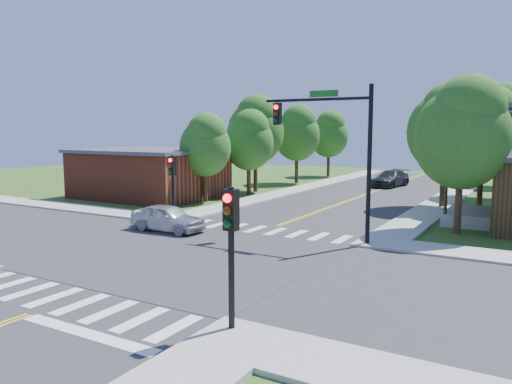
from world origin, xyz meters
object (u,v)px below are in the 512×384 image
Objects in this scene: car_silver at (168,218)px; signal_mast_ne at (334,138)px; signal_pole_nw at (172,176)px; car_dgrey at (390,179)px; signal_pole_se at (231,232)px.

signal_mast_ne is at bearing -75.29° from car_silver.
signal_pole_nw reaches higher than car_dgrey.
signal_pole_se is at bearing -72.44° from car_dgrey.
car_silver is at bearing -56.49° from signal_pole_nw.
car_dgrey reaches higher than car_silver.
signal_mast_ne is 9.76m from signal_pole_nw.
signal_pole_se is (1.69, -11.21, -2.19)m from signal_mast_ne.
signal_pole_nw is 24.53m from car_dgrey.
signal_pole_se and signal_pole_nw have the same top height.
car_dgrey is at bearing 99.01° from signal_mast_ne.
signal_mast_ne is 1.75× the size of car_silver.
car_silver is (-8.14, -2.09, -4.15)m from signal_mast_ne.
car_dgrey is (-5.45, 34.97, -1.92)m from signal_pole_se.
signal_pole_nw is at bearing -94.89° from car_dgrey.
signal_pole_se is 35.44m from car_dgrey.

